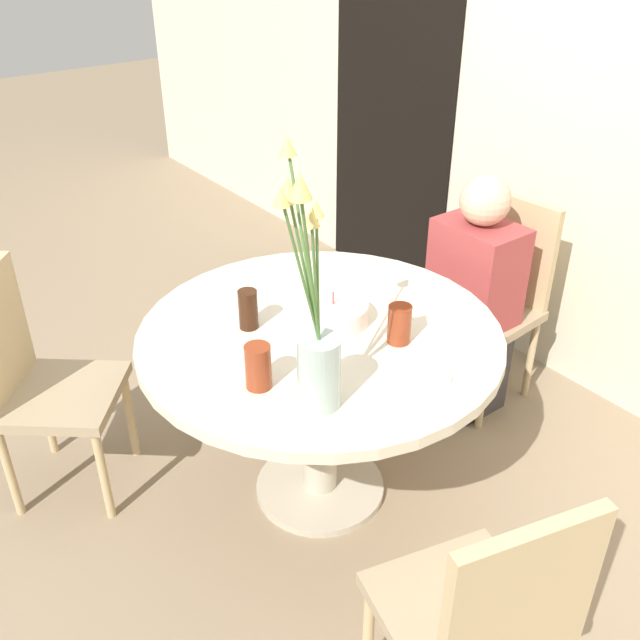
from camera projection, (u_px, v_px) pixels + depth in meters
name	position (u px, v px, depth m)	size (l,w,h in m)	color
ground_plane	(320.00, 489.00, 2.74)	(16.00, 16.00, 0.00)	#89755B
wall_back	(605.00, 92.00, 2.80)	(8.00, 0.05, 2.60)	beige
doorway_panel	(392.00, 103.00, 3.74)	(0.90, 0.01, 2.05)	black
dining_table	(320.00, 363.00, 2.44)	(1.22, 1.22, 0.72)	beige
chair_near_front	(495.00, 291.00, 3.06)	(0.43, 0.43, 0.90)	#9E896B
chair_left_flank	(35.00, 375.00, 2.52)	(0.56, 0.56, 0.90)	#9E896B
chair_far_back	(484.00, 617.00, 1.68)	(0.49, 0.49, 0.90)	#9E896B
birthday_cake	(333.00, 313.00, 2.40)	(0.24, 0.24, 0.12)	white
flower_vase	(315.00, 341.00, 1.91)	(0.28, 0.21, 0.74)	#9EB2AD
side_plate	(418.00, 374.00, 2.15)	(0.21, 0.21, 0.01)	white
drink_glass_0	(399.00, 324.00, 2.28)	(0.08, 0.08, 0.13)	maroon
drink_glass_1	(258.00, 367.00, 2.07)	(0.08, 0.08, 0.14)	maroon
drink_glass_2	(248.00, 309.00, 2.35)	(0.06, 0.06, 0.14)	#33190C
person_boy	(472.00, 304.00, 2.97)	(0.34, 0.24, 1.06)	#383333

